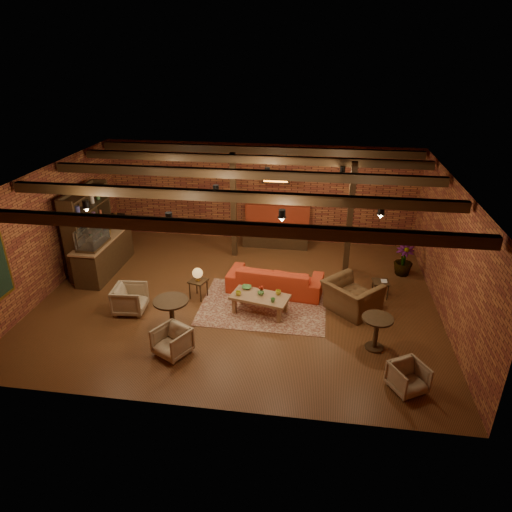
# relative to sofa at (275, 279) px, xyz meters

# --- Properties ---
(floor) EXTENTS (10.00, 10.00, 0.00)m
(floor) POSITION_rel_sofa_xyz_m (-0.90, -0.49, -0.36)
(floor) COLOR #38240E
(floor) RESTS_ON ground
(ceiling) EXTENTS (10.00, 8.00, 0.02)m
(ceiling) POSITION_rel_sofa_xyz_m (-0.90, -0.49, 2.84)
(ceiling) COLOR black
(ceiling) RESTS_ON wall_back
(wall_back) EXTENTS (10.00, 0.02, 3.20)m
(wall_back) POSITION_rel_sofa_xyz_m (-0.90, 3.51, 1.24)
(wall_back) COLOR maroon
(wall_back) RESTS_ON ground
(wall_front) EXTENTS (10.00, 0.02, 3.20)m
(wall_front) POSITION_rel_sofa_xyz_m (-0.90, -4.49, 1.24)
(wall_front) COLOR maroon
(wall_front) RESTS_ON ground
(wall_left) EXTENTS (0.02, 8.00, 3.20)m
(wall_left) POSITION_rel_sofa_xyz_m (-5.90, -0.49, 1.24)
(wall_left) COLOR maroon
(wall_left) RESTS_ON ground
(wall_right) EXTENTS (0.02, 8.00, 3.20)m
(wall_right) POSITION_rel_sofa_xyz_m (4.10, -0.49, 1.24)
(wall_right) COLOR maroon
(wall_right) RESTS_ON ground
(ceiling_beams) EXTENTS (9.80, 6.40, 0.22)m
(ceiling_beams) POSITION_rel_sofa_xyz_m (-0.90, -0.49, 2.72)
(ceiling_beams) COLOR black
(ceiling_beams) RESTS_ON ceiling
(ceiling_pipe) EXTENTS (9.60, 0.12, 0.12)m
(ceiling_pipe) POSITION_rel_sofa_xyz_m (-0.90, 1.11, 2.49)
(ceiling_pipe) COLOR black
(ceiling_pipe) RESTS_ON ceiling
(post_left) EXTENTS (0.16, 0.16, 3.20)m
(post_left) POSITION_rel_sofa_xyz_m (-1.50, 2.11, 1.24)
(post_left) COLOR black
(post_left) RESTS_ON ground
(post_right) EXTENTS (0.16, 0.16, 3.20)m
(post_right) POSITION_rel_sofa_xyz_m (1.90, 1.51, 1.24)
(post_right) COLOR black
(post_right) RESTS_ON ground
(service_counter) EXTENTS (0.80, 2.50, 1.60)m
(service_counter) POSITION_rel_sofa_xyz_m (-5.00, 0.51, 0.44)
(service_counter) COLOR black
(service_counter) RESTS_ON ground
(plant_counter) EXTENTS (0.35, 0.39, 0.30)m
(plant_counter) POSITION_rel_sofa_xyz_m (-4.90, 0.71, 0.86)
(plant_counter) COLOR #337F33
(plant_counter) RESTS_ON service_counter
(shelving_hutch) EXTENTS (0.52, 2.00, 2.40)m
(shelving_hutch) POSITION_rel_sofa_xyz_m (-5.40, 0.61, 0.84)
(shelving_hutch) COLOR black
(shelving_hutch) RESTS_ON ground
(banquette) EXTENTS (2.10, 0.70, 1.00)m
(banquette) POSITION_rel_sofa_xyz_m (-0.30, 3.06, 0.14)
(banquette) COLOR maroon
(banquette) RESTS_ON ground
(service_sign) EXTENTS (0.86, 0.06, 0.30)m
(service_sign) POSITION_rel_sofa_xyz_m (-0.30, 2.61, 1.99)
(service_sign) COLOR orange
(service_sign) RESTS_ON ceiling
(ceiling_spotlights) EXTENTS (6.40, 4.40, 0.28)m
(ceiling_spotlights) POSITION_rel_sofa_xyz_m (-0.90, -0.49, 2.50)
(ceiling_spotlights) COLOR black
(ceiling_spotlights) RESTS_ON ceiling
(rug) EXTENTS (3.15, 2.42, 0.01)m
(rug) POSITION_rel_sofa_xyz_m (-0.21, -0.76, -0.36)
(rug) COLOR maroon
(rug) RESTS_ON floor
(sofa) EXTENTS (2.58, 1.24, 0.73)m
(sofa) POSITION_rel_sofa_xyz_m (0.00, 0.00, 0.00)
(sofa) COLOR red
(sofa) RESTS_ON floor
(coffee_table) EXTENTS (1.51, 0.99, 0.73)m
(coffee_table) POSITION_rel_sofa_xyz_m (-0.26, -1.12, 0.06)
(coffee_table) COLOR brown
(coffee_table) RESTS_ON floor
(side_table_lamp) EXTENTS (0.51, 0.51, 0.85)m
(side_table_lamp) POSITION_rel_sofa_xyz_m (-1.93, -0.62, 0.28)
(side_table_lamp) COLOR black
(side_table_lamp) RESTS_ON floor
(round_table_left) EXTENTS (0.79, 0.79, 0.83)m
(round_table_left) POSITION_rel_sofa_xyz_m (-2.12, -2.21, 0.20)
(round_table_left) COLOR black
(round_table_left) RESTS_ON floor
(armchair_a) EXTENTS (0.75, 0.79, 0.76)m
(armchair_a) POSITION_rel_sofa_xyz_m (-3.42, -1.52, 0.02)
(armchair_a) COLOR #BEAC93
(armchair_a) RESTS_ON floor
(armchair_b) EXTENTS (0.88, 0.87, 0.69)m
(armchair_b) POSITION_rel_sofa_xyz_m (-1.87, -3.02, -0.02)
(armchair_b) COLOR #BEAC93
(armchair_b) RESTS_ON floor
(armchair_right) EXTENTS (1.43, 1.41, 1.06)m
(armchair_right) POSITION_rel_sofa_xyz_m (1.96, -0.72, 0.17)
(armchair_right) COLOR brown
(armchair_right) RESTS_ON floor
(side_table_book) EXTENTS (0.44, 0.44, 0.47)m
(side_table_book) POSITION_rel_sofa_xyz_m (2.74, 0.09, 0.06)
(side_table_book) COLOR black
(side_table_book) RESTS_ON floor
(round_table_right) EXTENTS (0.67, 0.67, 0.78)m
(round_table_right) POSITION_rel_sofa_xyz_m (2.41, -2.20, 0.16)
(round_table_right) COLOR black
(round_table_right) RESTS_ON floor
(armchair_far) EXTENTS (0.83, 0.81, 0.64)m
(armchair_far) POSITION_rel_sofa_xyz_m (2.90, -3.46, -0.05)
(armchair_far) COLOR #BEAC93
(armchair_far) RESTS_ON floor
(plant_tall) EXTENTS (1.64, 1.64, 2.76)m
(plant_tall) POSITION_rel_sofa_xyz_m (3.50, 1.48, 1.02)
(plant_tall) COLOR #4C7F4C
(plant_tall) RESTS_ON floor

